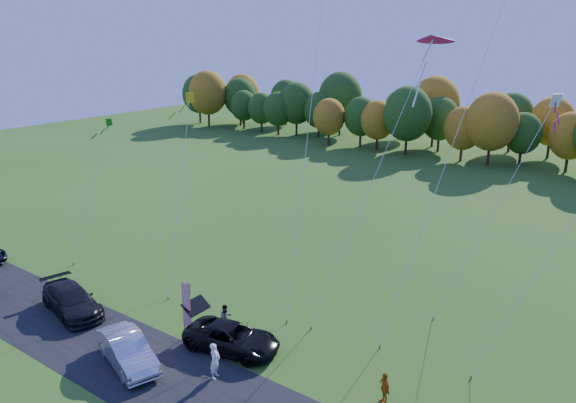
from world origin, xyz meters
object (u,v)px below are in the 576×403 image
Objects in this scene: silver_sedan at (127,350)px; feather_flag at (186,304)px; black_suv at (232,338)px; person_east at (384,388)px.

feather_flag is (0.69, 3.67, 1.35)m from silver_sedan.
feather_flag reaches higher than black_suv.
black_suv is 3.23m from feather_flag.
person_east is at bearing -49.45° from silver_sedan.
silver_sedan is at bearing -119.23° from person_east.
silver_sedan is 3.18× the size of person_east.
silver_sedan is (-3.51, -4.32, 0.09)m from black_suv.
person_east is 0.44× the size of feather_flag.
black_suv is at bearing -21.07° from silver_sedan.
feather_flag reaches higher than silver_sedan.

